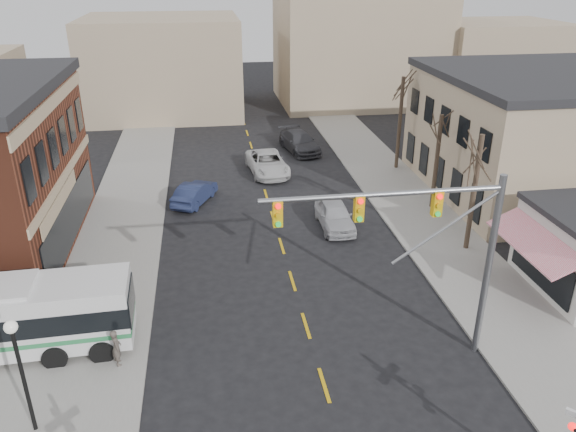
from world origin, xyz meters
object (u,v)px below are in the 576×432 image
object	(u,v)px
car_b	(195,193)
car_d	(299,142)
pedestrian_near	(116,347)
pedestrian_far	(52,311)
car_a	(335,215)
traffic_signal_mast	(430,235)
street_lamp	(18,355)
car_c	(267,163)

from	to	relation	value
car_b	car_d	bearing A→B (deg)	-106.48
pedestrian_near	pedestrian_far	size ratio (longest dim) A/B	1.03
car_a	traffic_signal_mast	bearing A→B (deg)	-87.38
street_lamp	pedestrian_near	world-z (taller)	street_lamp
car_b	pedestrian_near	world-z (taller)	pedestrian_near
car_b	pedestrian_near	distance (m)	17.18
car_a	car_b	world-z (taller)	car_a
traffic_signal_mast	car_d	bearing A→B (deg)	90.35
car_c	car_d	distance (m)	6.23
car_a	pedestrian_far	bearing A→B (deg)	-150.36
car_a	pedestrian_far	world-z (taller)	pedestrian_far
car_b	car_c	bearing A→B (deg)	-112.69
car_c	pedestrian_near	world-z (taller)	pedestrian_near
car_d	pedestrian_far	bearing A→B (deg)	-134.21
car_a	pedestrian_near	world-z (taller)	pedestrian_near
pedestrian_near	traffic_signal_mast	bearing A→B (deg)	-108.72
car_c	pedestrian_far	distance (m)	22.42
street_lamp	car_a	xyz separation A→B (m)	(14.26, 14.90, -2.55)
car_a	pedestrian_near	distance (m)	16.59
traffic_signal_mast	pedestrian_far	distance (m)	16.87
traffic_signal_mast	car_d	xyz separation A→B (m)	(-0.18, 28.48, -4.87)
traffic_signal_mast	pedestrian_near	size ratio (longest dim) A/B	5.75
street_lamp	car_d	bearing A→B (deg)	64.27
traffic_signal_mast	pedestrian_far	xyz separation A→B (m)	(-15.59, 4.33, -4.80)
traffic_signal_mast	car_c	size ratio (longest dim) A/B	1.58
traffic_signal_mast	street_lamp	bearing A→B (deg)	-172.27
car_c	car_d	world-z (taller)	car_d
traffic_signal_mast	car_a	size ratio (longest dim) A/B	1.95
car_a	pedestrian_far	distance (m)	17.25
traffic_signal_mast	car_d	size ratio (longest dim) A/B	1.63
car_c	car_a	bearing A→B (deg)	-79.13
street_lamp	pedestrian_near	distance (m)	4.73
pedestrian_far	traffic_signal_mast	bearing A→B (deg)	-37.17
car_a	car_d	distance (m)	15.61
car_d	pedestrian_far	xyz separation A→B (m)	(-15.41, -24.15, 0.07)
traffic_signal_mast	car_b	distance (m)	20.91
car_a	pedestrian_far	size ratio (longest dim) A/B	3.04
traffic_signal_mast	pedestrian_far	bearing A→B (deg)	164.48
car_b	car_c	world-z (taller)	car_c
car_c	pedestrian_near	size ratio (longest dim) A/B	3.63
car_a	car_c	distance (m)	10.83
car_b	pedestrian_near	xyz separation A→B (m)	(-3.13, -16.89, 0.19)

